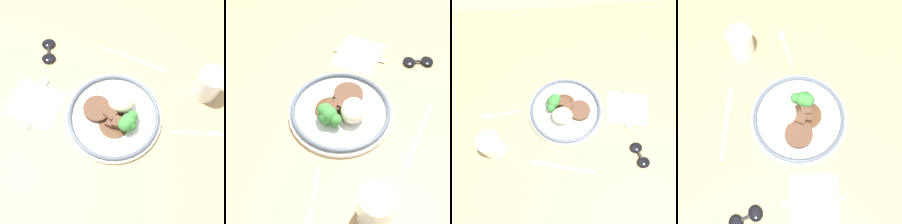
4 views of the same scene
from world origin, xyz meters
TOP-DOWN VIEW (x-y plane):
  - ground_plane at (0.00, 0.00)m, footprint 8.00×8.00m
  - dining_table at (0.00, 0.00)m, footprint 1.33×1.22m
  - napkin at (-0.25, -0.04)m, footprint 0.17×0.15m
  - plate at (-0.01, -0.04)m, footprint 0.27×0.27m
  - juice_glass at (0.24, 0.08)m, footprint 0.07×0.07m
  - fork at (-0.24, -0.02)m, footprint 0.03×0.17m
  - knife at (0.02, 0.16)m, footprint 0.22×0.06m
  - spoon at (0.26, -0.05)m, footprint 0.15×0.03m
  - sunglasses at (-0.25, 0.14)m, footprint 0.06×0.10m

SIDE VIEW (x-z plane):
  - ground_plane at x=0.00m, z-range 0.00..0.00m
  - dining_table at x=0.00m, z-range 0.00..0.05m
  - napkin at x=-0.25m, z-range 0.05..0.05m
  - knife at x=0.02m, z-range 0.05..0.05m
  - spoon at x=0.26m, z-range 0.05..0.05m
  - fork at x=-0.24m, z-range 0.05..0.05m
  - sunglasses at x=-0.25m, z-range 0.05..0.06m
  - plate at x=-0.01m, z-range 0.03..0.10m
  - juice_glass at x=0.24m, z-range 0.04..0.14m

